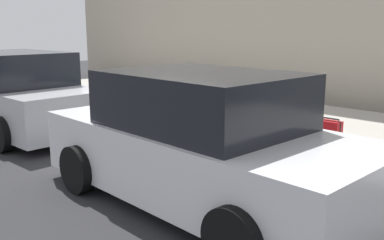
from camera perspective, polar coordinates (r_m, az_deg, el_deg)
name	(u,v)px	position (r m, az deg, el deg)	size (l,w,h in m)	color
ground_plane	(158,136)	(8.77, -4.46, -2.14)	(40.00, 40.00, 0.00)	#28282B
sidewalk_curb	(237,116)	(10.49, 6.03, 0.57)	(18.00, 5.00, 0.14)	#ADA89E
suitcase_red_0	(328,138)	(7.26, 17.53, -2.23)	(0.40, 0.22, 0.61)	red
suitcase_navy_1	(297,128)	(7.39, 13.74, -1.04)	(0.42, 0.22, 1.07)	navy
suitcase_maroon_2	(274,127)	(7.75, 10.83, -0.88)	(0.43, 0.21, 0.64)	maroon
suitcase_teal_3	(249,120)	(8.05, 7.57, -0.02)	(0.50, 0.26, 0.96)	#0F606B
suitcase_black_4	(223,118)	(8.35, 4.13, 0.21)	(0.46, 0.25, 0.82)	black
suitcase_olive_5	(205,114)	(8.72, 1.73, 0.86)	(0.40, 0.21, 0.68)	#59601E
suitcase_silver_6	(192,110)	(9.13, -0.01, 1.31)	(0.39, 0.24, 0.90)	#9EA0A8
suitcase_red_7	(175,105)	(9.48, -2.31, 1.94)	(0.46, 0.20, 0.74)	red
suitcase_navy_8	(158,105)	(9.90, -4.52, 1.96)	(0.47, 0.25, 0.61)	navy
fire_hydrant	(136,96)	(10.46, -7.41, 3.18)	(0.39, 0.21, 0.79)	#99999E
bollard_post	(119,92)	(10.74, -9.60, 3.65)	(0.17, 0.17, 0.94)	brown
parked_car_white_0	(201,143)	(5.26, 1.25, -3.07)	(4.40, 2.13, 1.63)	silver
parked_car_silver_1	(15,94)	(9.84, -22.34, 3.16)	(4.68, 2.24, 1.67)	#B2B5BA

